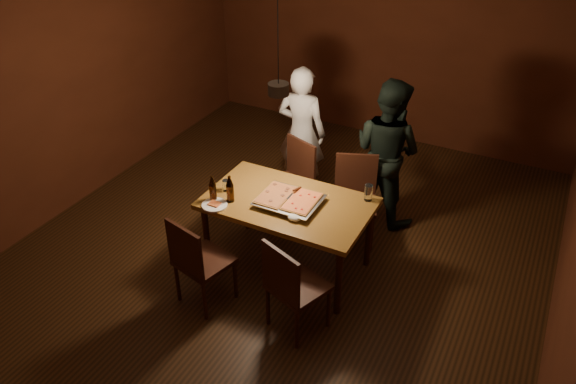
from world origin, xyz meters
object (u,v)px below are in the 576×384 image
at_px(chair_far_left, 294,174).
at_px(chair_near_right, 291,281).
at_px(chair_near_left, 196,256).
at_px(pizza_tray, 289,202).
at_px(pendant_lamp, 278,88).
at_px(beer_bottle_a, 213,188).
at_px(beer_bottle_b, 230,189).
at_px(diner_white, 301,133).
at_px(chair_far_right, 355,191).
at_px(dining_table, 288,208).
at_px(plate_slice, 215,205).
at_px(diner_dark, 387,151).

bearing_deg(chair_far_left, chair_near_right, 137.00).
bearing_deg(chair_far_left, chair_near_left, 106.83).
distance_m(chair_far_left, chair_near_right, 1.69).
xyz_separation_m(pizza_tray, pendant_lamp, (-0.19, 0.17, 0.99)).
height_order(beer_bottle_a, beer_bottle_b, beer_bottle_b).
relative_size(pizza_tray, diner_white, 0.36).
bearing_deg(chair_far_right, chair_near_right, 69.70).
height_order(chair_far_right, chair_near_left, same).
height_order(chair_near_left, beer_bottle_b, beer_bottle_b).
relative_size(dining_table, chair_far_left, 2.76).
bearing_deg(chair_near_left, pendant_lamp, 86.90).
distance_m(pizza_tray, pendant_lamp, 1.02).
bearing_deg(pendant_lamp, chair_near_right, -57.18).
distance_m(plate_slice, diner_white, 1.65).
relative_size(chair_far_right, beer_bottle_a, 2.18).
bearing_deg(chair_near_right, chair_near_left, -153.36).
relative_size(chair_near_left, chair_near_right, 0.94).
xyz_separation_m(beer_bottle_b, pendant_lamp, (0.30, 0.37, 0.88)).
xyz_separation_m(pizza_tray, diner_white, (-0.52, 1.31, -0.01)).
relative_size(chair_near_left, beer_bottle_b, 1.96).
relative_size(dining_table, pendant_lamp, 1.36).
distance_m(beer_bottle_b, diner_dark, 1.78).
relative_size(chair_far_left, beer_bottle_b, 2.09).
height_order(chair_near_left, pizza_tray, chair_near_left).
relative_size(beer_bottle_b, diner_white, 0.17).
bearing_deg(pizza_tray, chair_near_right, -60.46).
bearing_deg(beer_bottle_b, diner_dark, 56.81).
height_order(beer_bottle_a, pendant_lamp, pendant_lamp).
height_order(chair_far_right, diner_dark, diner_dark).
bearing_deg(diner_white, beer_bottle_a, 81.26).
xyz_separation_m(chair_far_right, diner_white, (-0.86, 0.51, 0.22)).
height_order(dining_table, pizza_tray, pizza_tray).
xyz_separation_m(beer_bottle_a, diner_white, (0.12, 1.57, -0.11)).
height_order(pizza_tray, diner_white, diner_white).
height_order(chair_far_left, pendant_lamp, pendant_lamp).
relative_size(chair_far_right, chair_near_right, 1.01).
distance_m(dining_table, chair_far_right, 0.86).
xyz_separation_m(chair_far_left, plate_slice, (-0.22, -1.15, 0.22)).
distance_m(chair_near_left, diner_dark, 2.30).
relative_size(dining_table, diner_white, 0.98).
distance_m(diner_white, diner_dark, 1.00).
bearing_deg(diner_white, chair_far_left, 103.00).
bearing_deg(beer_bottle_b, chair_near_right, -30.14).
bearing_deg(chair_far_right, beer_bottle_a, 25.66).
relative_size(beer_bottle_a, diner_white, 0.16).
bearing_deg(chair_near_left, chair_near_right, 19.78).
distance_m(chair_near_left, beer_bottle_b, 0.68).
xyz_separation_m(pizza_tray, diner_dark, (0.48, 1.28, 0.01)).
height_order(dining_table, chair_near_left, chair_near_left).
xyz_separation_m(chair_far_right, plate_slice, (-0.92, -1.13, 0.22)).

